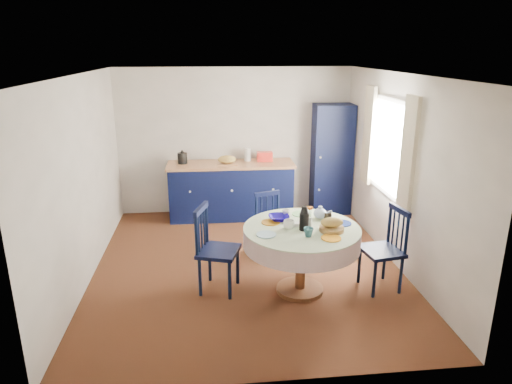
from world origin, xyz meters
TOP-DOWN VIEW (x-y plane):
  - floor at (0.00, 0.00)m, footprint 4.50×4.50m
  - ceiling at (0.00, 0.00)m, footprint 4.50×4.50m
  - wall_back at (0.00, 2.25)m, footprint 4.00×0.02m
  - wall_left at (-2.00, 0.00)m, footprint 0.02×4.50m
  - wall_right at (2.00, 0.00)m, footprint 0.02×4.50m
  - window at (1.95, 0.30)m, footprint 0.10×1.74m
  - kitchen_counter at (-0.10, 1.90)m, footprint 2.13×0.69m
  - pantry_cabinet at (1.66, 2.00)m, footprint 0.68×0.50m
  - dining_table at (0.58, -0.73)m, footprint 1.35×1.35m
  - chair_left at (-0.43, -0.58)m, footprint 0.57×0.58m
  - chair_far at (0.36, 0.25)m, footprint 0.50×0.49m
  - chair_right at (1.59, -0.75)m, footprint 0.50×0.52m
  - mug_a at (0.42, -0.75)m, footprint 0.13×0.13m
  - mug_b at (0.59, -1.00)m, footprint 0.11×0.11m
  - mug_c at (0.93, -0.49)m, footprint 0.12×0.12m
  - mug_d at (0.45, -0.36)m, footprint 0.10×0.10m
  - cobalt_bowl at (0.35, -0.48)m, footprint 0.25×0.25m

SIDE VIEW (x-z plane):
  - floor at x=0.00m, z-range 0.00..0.00m
  - chair_far at x=0.36m, z-range 0.01..0.92m
  - kitchen_counter at x=-0.10m, z-range -0.11..1.08m
  - chair_right at x=1.59m, z-range 0.01..1.03m
  - chair_left at x=-0.43m, z-range 0.01..1.06m
  - dining_table at x=0.58m, z-range 0.14..1.24m
  - cobalt_bowl at x=0.35m, z-range 0.82..0.88m
  - mug_d at x=0.45m, z-range 0.82..0.91m
  - mug_c at x=0.93m, z-range 0.82..0.91m
  - mug_a at x=0.42m, z-range 0.82..0.92m
  - mug_b at x=0.59m, z-range 0.82..0.92m
  - pantry_cabinet at x=1.66m, z-range 0.00..1.90m
  - wall_back at x=0.00m, z-range 0.00..2.50m
  - wall_left at x=-2.00m, z-range 0.00..2.50m
  - wall_right at x=2.00m, z-range 0.00..2.50m
  - window at x=1.95m, z-range 0.80..2.25m
  - ceiling at x=0.00m, z-range 2.50..2.50m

